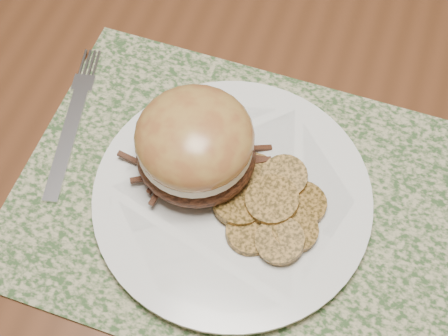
# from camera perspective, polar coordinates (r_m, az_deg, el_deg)

# --- Properties ---
(ground) EXTENTS (3.50, 3.50, 0.00)m
(ground) POSITION_cam_1_polar(r_m,az_deg,el_deg) (1.40, -2.64, -9.70)
(ground) COLOR brown
(ground) RESTS_ON ground
(dining_table) EXTENTS (1.50, 0.90, 0.75)m
(dining_table) POSITION_cam_1_polar(r_m,az_deg,el_deg) (0.80, -4.58, 6.51)
(dining_table) COLOR #59301A
(dining_table) RESTS_ON ground
(placemat) EXTENTS (0.45, 0.33, 0.00)m
(placemat) POSITION_cam_1_polar(r_m,az_deg,el_deg) (0.63, 1.62, -3.11)
(placemat) COLOR #35522A
(placemat) RESTS_ON dining_table
(dinner_plate) EXTENTS (0.26, 0.26, 0.02)m
(dinner_plate) POSITION_cam_1_polar(r_m,az_deg,el_deg) (0.62, 0.76, -2.69)
(dinner_plate) COLOR white
(dinner_plate) RESTS_ON placemat
(pork_sandwich) EXTENTS (0.13, 0.12, 0.09)m
(pork_sandwich) POSITION_cam_1_polar(r_m,az_deg,el_deg) (0.59, -2.66, 2.09)
(pork_sandwich) COLOR black
(pork_sandwich) RESTS_ON dinner_plate
(roasted_potatoes) EXTENTS (0.13, 0.13, 0.03)m
(roasted_potatoes) POSITION_cam_1_polar(r_m,az_deg,el_deg) (0.60, 4.30, -3.49)
(roasted_potatoes) COLOR olive
(roasted_potatoes) RESTS_ON dinner_plate
(fork) EXTENTS (0.06, 0.19, 0.00)m
(fork) POSITION_cam_1_polar(r_m,az_deg,el_deg) (0.69, -13.63, 4.29)
(fork) COLOR #BAB9C1
(fork) RESTS_ON placemat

